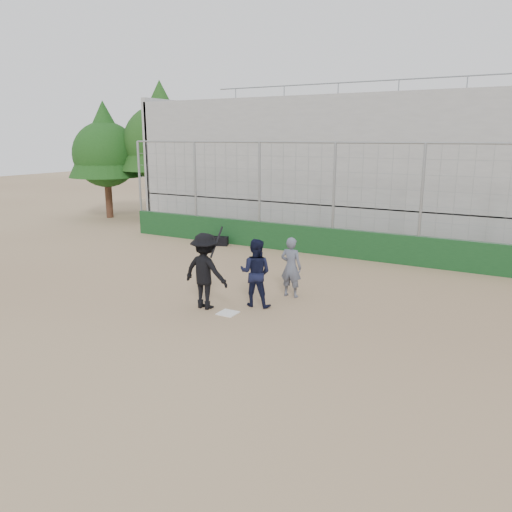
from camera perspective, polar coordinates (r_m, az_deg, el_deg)
The scene contains 10 objects.
ground at distance 12.23m, azimuth -3.24°, elevation -6.58°, with size 90.00×90.00×0.00m, color #7E6144.
home_plate at distance 12.23m, azimuth -3.24°, elevation -6.53°, with size 0.44×0.44×0.02m, color white.
backstop at distance 18.08m, azimuth 8.74°, elevation 3.01°, with size 18.10×0.25×4.04m.
bleachers at distance 22.53m, azimuth 13.47°, elevation 9.88°, with size 20.25×6.70×6.98m.
tree_left at distance 26.90m, azimuth -10.77°, elevation 13.66°, with size 4.48×4.48×7.00m.
tree_right at distance 27.50m, azimuth -16.85°, elevation 12.01°, with size 3.84×3.84×6.00m.
batter_at_plate at distance 12.41m, azimuth -5.81°, elevation -1.71°, with size 1.26×0.82×2.04m.
catcher_crouched at distance 12.56m, azimuth -0.06°, elevation -3.21°, with size 0.92×0.76×1.18m.
umpire at distance 13.32m, azimuth 4.02°, elevation -1.62°, with size 0.59×0.39×1.46m, color #545A6A.
equipment_bag at distance 19.80m, azimuth -4.39°, elevation 1.72°, with size 0.87×0.61×0.38m.
Camera 1 is at (6.22, -9.67, 4.19)m, focal length 35.00 mm.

